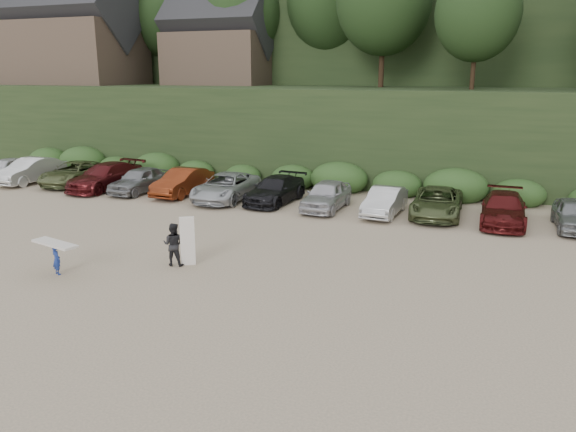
% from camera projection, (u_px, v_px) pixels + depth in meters
% --- Properties ---
extents(ground, '(120.00, 120.00, 0.00)m').
position_uv_depth(ground, '(213.00, 263.00, 21.40)').
color(ground, tan).
rests_on(ground, ground).
extents(hillside_backdrop, '(90.00, 41.50, 28.00)m').
position_uv_depth(hillside_backdrop, '(396.00, 24.00, 51.10)').
color(hillside_backdrop, black).
rests_on(hillside_backdrop, ground).
extents(parked_cars, '(39.19, 6.06, 1.61)m').
position_uv_depth(parked_cars, '(245.00, 188.00, 31.42)').
color(parked_cars, silver).
rests_on(parked_cars, ground).
extents(child_surfer, '(2.07, 1.00, 1.20)m').
position_uv_depth(child_surfer, '(56.00, 253.00, 19.99)').
color(child_surfer, navy).
rests_on(child_surfer, ground).
extents(adult_surfer, '(1.30, 0.77, 1.93)m').
position_uv_depth(adult_surfer, '(175.00, 244.00, 20.94)').
color(adult_surfer, black).
rests_on(adult_surfer, ground).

